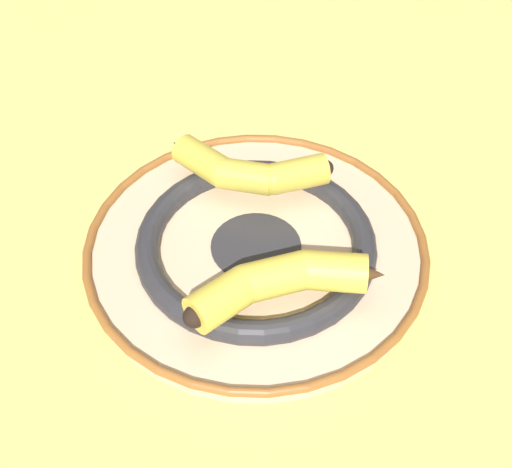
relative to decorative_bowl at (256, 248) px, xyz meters
The scene contains 4 objects.
ground_plane 0.04m from the decorative_bowl, 99.90° to the right, with size 2.80×2.80×0.00m, color #E5CC6B.
decorative_bowl is the anchor object (origin of this frame).
banana_a 0.09m from the decorative_bowl, 159.81° to the left, with size 0.10×0.20×0.04m.
banana_b 0.09m from the decorative_bowl, 29.61° to the right, with size 0.16×0.14×0.04m.
Camera 1 is at (-0.40, 0.35, 0.59)m, focal length 50.00 mm.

